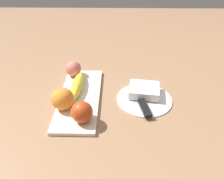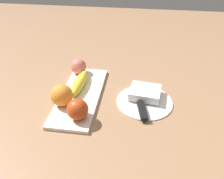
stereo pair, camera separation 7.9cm
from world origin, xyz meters
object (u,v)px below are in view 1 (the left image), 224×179
dinner_plate (144,98)px  folded_napkin (144,90)px  banana (77,86)px  knife (143,105)px  fruit_tray (80,97)px  orange_near_apple (63,99)px  peach (73,69)px  apple (82,112)px

dinner_plate → folded_napkin: folded_napkin is taller
banana → knife: size_ratio=0.99×
banana → folded_napkin: size_ratio=1.64×
banana → folded_napkin: banana is taller
fruit_tray → knife: (-0.05, -0.23, 0.01)m
orange_near_apple → dinner_plate: size_ratio=0.38×
peach → knife: 0.33m
banana → knife: bearing=-107.0°
banana → peach: peach is taller
fruit_tray → folded_napkin: folded_napkin is taller
peach → knife: (-0.19, -0.27, -0.03)m
peach → folded_napkin: (-0.12, -0.28, -0.02)m
orange_near_apple → knife: orange_near_apple is taller
apple → banana: bearing=13.8°
orange_near_apple → dinner_plate: (0.07, -0.28, -0.05)m
dinner_plate → orange_near_apple: bearing=103.5°
apple → knife: 0.22m
banana → orange_near_apple: bearing=166.0°
apple → peach: (0.27, 0.07, -0.00)m
apple → peach: apple is taller
fruit_tray → knife: size_ratio=2.03×
apple → orange_near_apple: bearing=49.5°
dinner_plate → peach: bearing=62.9°
orange_near_apple → folded_napkin: orange_near_apple is taller
fruit_tray → folded_napkin: size_ratio=3.36×
apple → orange_near_apple: size_ratio=0.91×
folded_napkin → knife: 0.08m
folded_napkin → fruit_tray: bearing=96.1°
knife → orange_near_apple: bearing=81.8°
apple → peach: bearing=14.4°
orange_near_apple → folded_napkin: 0.30m
apple → fruit_tray: bearing=11.9°
fruit_tray → banana: bearing=20.3°
orange_near_apple → apple: bearing=-130.5°
folded_napkin → orange_near_apple: bearing=108.2°
banana → dinner_plate: bearing=-95.2°
banana → dinner_plate: (-0.04, -0.25, -0.03)m
banana → apple: bearing=-163.3°
fruit_tray → banana: banana is taller
knife → peach: bearing=42.7°
fruit_tray → peach: bearing=16.7°
fruit_tray → folded_napkin: 0.24m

